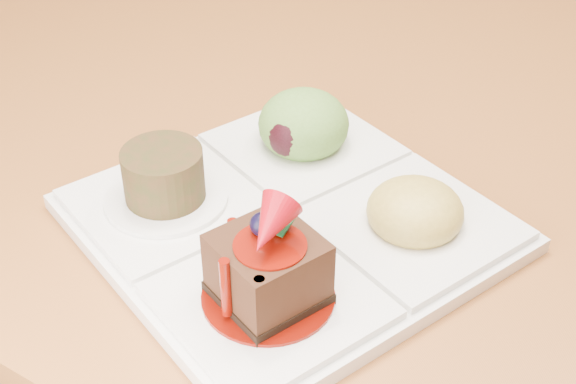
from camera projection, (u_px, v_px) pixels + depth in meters
The scene contains 2 objects.
ground at pixel (474, 335), 1.53m from camera, with size 6.00×6.00×0.00m, color #573619.
sampler_plate at pixel (291, 204), 0.59m from camera, with size 0.35×0.35×0.10m.
Camera 1 is at (0.26, -1.09, 1.13)m, focal length 50.00 mm.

